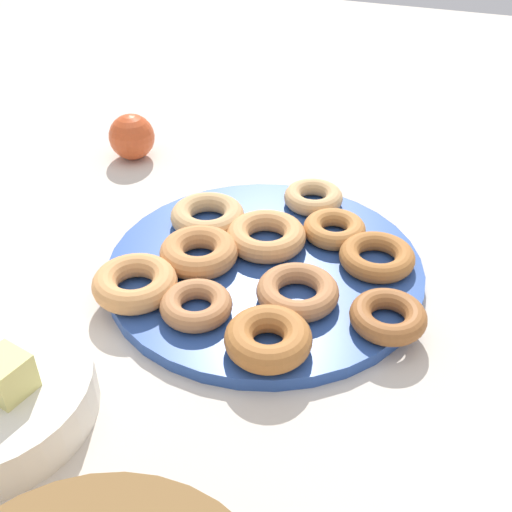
{
  "coord_description": "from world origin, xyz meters",
  "views": [
    {
      "loc": [
        -0.19,
        0.55,
        0.45
      ],
      "look_at": [
        0.0,
        0.03,
        0.05
      ],
      "focal_mm": 44.26,
      "sensor_mm": 36.0,
      "label": 1
    }
  ],
  "objects_px": {
    "donut_0": "(298,292)",
    "donut_5": "(199,252)",
    "donut_2": "(135,283)",
    "melon_chunk_left": "(6,375)",
    "donut_3": "(334,229)",
    "apple": "(132,137)",
    "donut_plate": "(265,268)",
    "donut_1": "(377,257)",
    "donut_6": "(208,216)",
    "donut_4": "(266,236)",
    "donut_10": "(268,339)",
    "donut_7": "(313,197)",
    "donut_9": "(196,305)",
    "donut_8": "(388,316)"
  },
  "relations": [
    {
      "from": "donut_plate",
      "to": "donut_3",
      "type": "bearing_deg",
      "value": -128.09
    },
    {
      "from": "donut_2",
      "to": "donut_4",
      "type": "relative_size",
      "value": 0.97
    },
    {
      "from": "donut_9",
      "to": "melon_chunk_left",
      "type": "distance_m",
      "value": 0.2
    },
    {
      "from": "donut_plate",
      "to": "donut_0",
      "type": "height_order",
      "value": "donut_0"
    },
    {
      "from": "donut_0",
      "to": "donut_1",
      "type": "xyz_separation_m",
      "value": [
        -0.07,
        -0.09,
        -0.0
      ]
    },
    {
      "from": "donut_0",
      "to": "donut_6",
      "type": "relative_size",
      "value": 0.96
    },
    {
      "from": "donut_5",
      "to": "donut_7",
      "type": "xyz_separation_m",
      "value": [
        -0.09,
        -0.16,
        -0.0
      ]
    },
    {
      "from": "donut_6",
      "to": "donut_7",
      "type": "height_order",
      "value": "donut_6"
    },
    {
      "from": "donut_8",
      "to": "donut_10",
      "type": "bearing_deg",
      "value": 36.19
    },
    {
      "from": "donut_1",
      "to": "donut_3",
      "type": "relative_size",
      "value": 1.14
    },
    {
      "from": "donut_10",
      "to": "apple",
      "type": "relative_size",
      "value": 1.24
    },
    {
      "from": "donut_2",
      "to": "donut_5",
      "type": "height_order",
      "value": "same"
    },
    {
      "from": "donut_8",
      "to": "donut_9",
      "type": "relative_size",
      "value": 1.04
    },
    {
      "from": "donut_plate",
      "to": "donut_4",
      "type": "xyz_separation_m",
      "value": [
        0.01,
        -0.03,
        0.02
      ]
    },
    {
      "from": "donut_5",
      "to": "melon_chunk_left",
      "type": "height_order",
      "value": "melon_chunk_left"
    },
    {
      "from": "donut_3",
      "to": "donut_6",
      "type": "height_order",
      "value": "donut_6"
    },
    {
      "from": "donut_7",
      "to": "donut_3",
      "type": "bearing_deg",
      "value": 125.17
    },
    {
      "from": "donut_0",
      "to": "donut_5",
      "type": "xyz_separation_m",
      "value": [
        0.13,
        -0.03,
        0.0
      ]
    },
    {
      "from": "donut_3",
      "to": "donut_7",
      "type": "distance_m",
      "value": 0.08
    },
    {
      "from": "donut_6",
      "to": "donut_9",
      "type": "distance_m",
      "value": 0.17
    },
    {
      "from": "donut_6",
      "to": "donut_7",
      "type": "bearing_deg",
      "value": -140.81
    },
    {
      "from": "donut_1",
      "to": "donut_plate",
      "type": "bearing_deg",
      "value": 18.17
    },
    {
      "from": "donut_3",
      "to": "apple",
      "type": "xyz_separation_m",
      "value": [
        0.34,
        -0.13,
        0.01
      ]
    },
    {
      "from": "donut_4",
      "to": "donut_5",
      "type": "relative_size",
      "value": 1.05
    },
    {
      "from": "donut_6",
      "to": "apple",
      "type": "relative_size",
      "value": 1.34
    },
    {
      "from": "donut_7",
      "to": "donut_9",
      "type": "bearing_deg",
      "value": 77.61
    },
    {
      "from": "donut_plate",
      "to": "donut_3",
      "type": "xyz_separation_m",
      "value": [
        -0.06,
        -0.08,
        0.02
      ]
    },
    {
      "from": "donut_plate",
      "to": "apple",
      "type": "bearing_deg",
      "value": -35.71
    },
    {
      "from": "donut_5",
      "to": "apple",
      "type": "bearing_deg",
      "value": -47.03
    },
    {
      "from": "donut_10",
      "to": "donut_4",
      "type": "bearing_deg",
      "value": -70.06
    },
    {
      "from": "donut_6",
      "to": "donut_10",
      "type": "distance_m",
      "value": 0.23
    },
    {
      "from": "donut_0",
      "to": "donut_8",
      "type": "height_order",
      "value": "donut_0"
    },
    {
      "from": "donut_4",
      "to": "donut_5",
      "type": "bearing_deg",
      "value": 43.5
    },
    {
      "from": "donut_1",
      "to": "apple",
      "type": "distance_m",
      "value": 0.44
    },
    {
      "from": "donut_4",
      "to": "donut_10",
      "type": "height_order",
      "value": "donut_10"
    },
    {
      "from": "donut_plate",
      "to": "donut_1",
      "type": "xyz_separation_m",
      "value": [
        -0.12,
        -0.04,
        0.02
      ]
    },
    {
      "from": "donut_2",
      "to": "donut_7",
      "type": "height_order",
      "value": "donut_2"
    },
    {
      "from": "donut_3",
      "to": "apple",
      "type": "height_order",
      "value": "apple"
    },
    {
      "from": "donut_plate",
      "to": "melon_chunk_left",
      "type": "height_order",
      "value": "melon_chunk_left"
    },
    {
      "from": "donut_0",
      "to": "donut_10",
      "type": "xyz_separation_m",
      "value": [
        0.01,
        0.08,
        0.0
      ]
    },
    {
      "from": "donut_0",
      "to": "donut_8",
      "type": "relative_size",
      "value": 1.12
    },
    {
      "from": "donut_5",
      "to": "donut_7",
      "type": "bearing_deg",
      "value": -118.09
    },
    {
      "from": "donut_plate",
      "to": "donut_7",
      "type": "xyz_separation_m",
      "value": [
        -0.02,
        -0.14,
        0.02
      ]
    },
    {
      "from": "donut_4",
      "to": "donut_6",
      "type": "xyz_separation_m",
      "value": [
        0.08,
        -0.02,
        -0.0
      ]
    },
    {
      "from": "donut_2",
      "to": "melon_chunk_left",
      "type": "bearing_deg",
      "value": 84.33
    },
    {
      "from": "donut_1",
      "to": "donut_5",
      "type": "height_order",
      "value": "donut_5"
    },
    {
      "from": "donut_7",
      "to": "apple",
      "type": "relative_size",
      "value": 1.11
    },
    {
      "from": "donut_9",
      "to": "melon_chunk_left",
      "type": "relative_size",
      "value": 2.08
    },
    {
      "from": "donut_7",
      "to": "apple",
      "type": "distance_m",
      "value": 0.31
    },
    {
      "from": "donut_4",
      "to": "donut_10",
      "type": "xyz_separation_m",
      "value": [
        -0.06,
        0.16,
        0.0
      ]
    }
  ]
}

